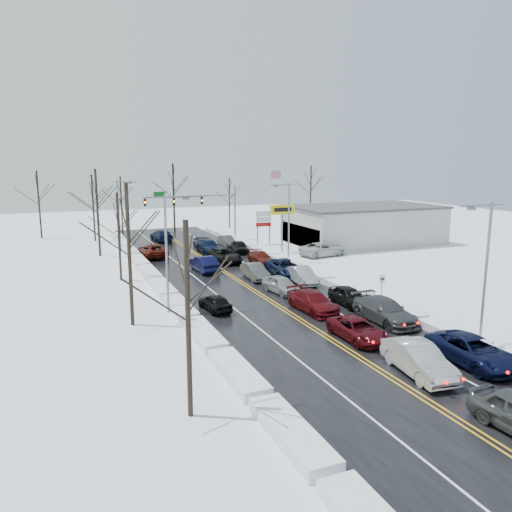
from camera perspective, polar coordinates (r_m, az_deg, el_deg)
name	(u,v)px	position (r m, az deg, el deg)	size (l,w,h in m)	color
ground	(252,289)	(45.16, -0.47, -3.83)	(160.00, 160.00, 0.00)	white
road_surface	(244,284)	(46.96, -1.37, -3.25)	(14.00, 84.00, 0.01)	black
snow_bank_left	(164,292)	(44.92, -10.49, -4.10)	(1.53, 72.00, 0.59)	white
snow_bank_right	(315,277)	(50.09, 6.79, -2.43)	(1.53, 72.00, 0.59)	white
traffic_signal_mast	(201,203)	(71.57, -6.26, 6.02)	(13.28, 0.39, 8.00)	slate
tires_plus_sign	(282,213)	(62.88, 3.03, 4.95)	(3.20, 0.34, 6.00)	slate
used_vehicles_sign	(264,221)	(68.51, 0.87, 4.05)	(2.20, 0.22, 4.65)	slate
speed_limit_sign	(382,283)	(41.85, 14.19, -3.05)	(0.55, 0.09, 2.35)	slate
flagpole	(271,197)	(77.42, 1.74, 6.77)	(1.87, 1.20, 10.00)	silver
dealership_building	(363,224)	(71.56, 12.15, 3.56)	(20.40, 12.40, 5.30)	#B3B3AE
streetlight_se	(484,262)	(33.86, 24.65, -0.61)	(3.20, 0.25, 9.00)	slate
streetlight_ne	(287,216)	(56.52, 3.60, 4.60)	(3.20, 0.25, 9.00)	slate
streetlight_sw	(169,244)	(37.92, -9.93, 1.37)	(3.20, 0.25, 9.00)	slate
streetlight_nw	(120,210)	(65.34, -15.25, 5.09)	(3.20, 0.25, 9.00)	slate
tree_left_a	(187,282)	(21.84, -7.88, -2.96)	(3.60, 3.60, 9.00)	#2D231C
tree_left_b	(128,227)	(35.18, -14.42, 3.21)	(4.00, 4.00, 10.00)	#2D231C
tree_left_c	(118,220)	(49.22, -15.49, 4.03)	(3.40, 3.40, 8.50)	#2D231C
tree_left_d	(97,196)	(62.91, -17.75, 6.60)	(4.20, 4.20, 10.50)	#2D231C
tree_left_e	(93,195)	(74.92, -18.18, 6.65)	(3.80, 3.80, 9.50)	#2D231C
tree_far_a	(38,191)	(80.72, -23.65, 6.80)	(4.00, 4.00, 10.00)	#2D231C
tree_far_b	(121,194)	(82.37, -15.18, 6.90)	(3.60, 3.60, 9.00)	#2D231C
tree_far_c	(173,184)	(81.71, -9.43, 8.08)	(4.40, 4.40, 11.00)	#2D231C
tree_far_d	(229,193)	(86.01, -3.07, 7.18)	(3.40, 3.40, 8.50)	#2D231C
tree_far_e	(311,183)	(92.86, 6.28, 8.27)	(4.20, 4.20, 10.50)	#2D231C
queued_car_1	(417,374)	(29.32, 17.97, -12.71)	(1.82, 5.21, 1.72)	#A9ACB2
queued_car_2	(357,339)	(33.57, 11.52, -9.33)	(2.26, 4.91, 1.36)	#470910
queued_car_3	(313,311)	(38.97, 6.52, -6.31)	(2.16, 5.32, 1.54)	#500A0F
queued_car_4	(281,293)	(44.03, 2.89, -4.23)	(1.78, 4.42, 1.51)	gray
queued_car_5	(255,279)	(49.06, -0.12, -2.64)	(1.60, 4.59, 1.51)	#434648
queued_car_6	(225,262)	(57.16, -3.60, -0.71)	(2.60, 5.64, 1.57)	black
queued_car_7	(209,253)	(63.08, -5.41, 0.36)	(2.26, 5.56, 1.61)	black
queued_car_8	(202,248)	(66.91, -6.18, 0.95)	(1.82, 4.53, 1.54)	#414346
queued_car_10	(472,364)	(31.73, 23.42, -11.25)	(2.65, 5.75, 1.60)	black
queued_car_11	(384,322)	(37.47, 14.42, -7.30)	(2.37, 5.83, 1.69)	#3A3D3F
queued_car_12	(349,305)	(41.01, 10.55, -5.55)	(1.78, 4.43, 1.51)	black
queued_car_13	(302,283)	(47.48, 5.28, -3.15)	(1.65, 4.72, 1.56)	gray
queued_car_14	(285,275)	(50.72, 3.33, -2.21)	(2.67, 5.79, 1.61)	black
queued_car_15	(261,264)	(56.07, 0.57, -0.92)	(1.95, 4.78, 1.39)	#4F120A
queued_car_16	(240,253)	(63.02, -1.86, 0.39)	(1.77, 4.41, 1.50)	black
queued_car_17	(227,246)	(67.87, -3.34, 1.14)	(1.49, 4.27, 1.41)	#3C3E40
oncoming_car_0	(204,272)	(52.59, -5.95, -1.78)	(1.78, 5.09, 1.68)	black
oncoming_car_1	(153,257)	(61.40, -11.68, -0.11)	(2.72, 5.89, 1.64)	#4B110A
oncoming_car_2	(162,241)	(73.23, -10.70, 1.68)	(2.37, 5.82, 1.69)	black
oncoming_car_3	(215,311)	(39.06, -4.70, -6.23)	(1.56, 3.88, 1.32)	black
parked_car_0	(323,256)	(61.31, 7.65, 0.00)	(2.78, 6.02, 1.67)	silver
parked_car_1	(326,248)	(67.00, 8.01, 0.92)	(2.02, 4.97, 1.44)	#434649
parked_car_2	(294,243)	(70.76, 4.35, 1.52)	(1.74, 4.32, 1.47)	black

